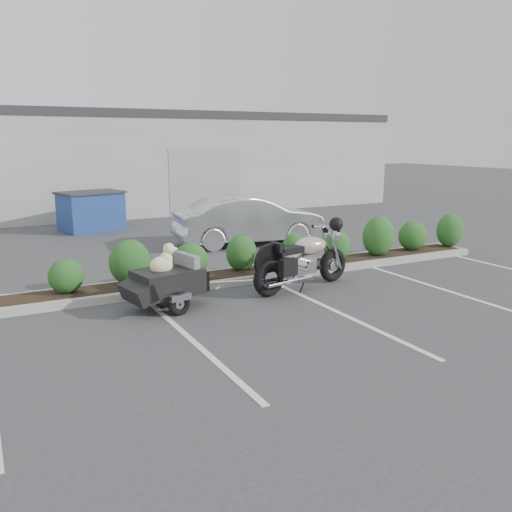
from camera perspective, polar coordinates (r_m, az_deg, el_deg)
name	(u,v)px	position (r m, az deg, el deg)	size (l,w,h in m)	color
ground	(259,312)	(9.33, 0.32, -5.96)	(90.00, 90.00, 0.00)	#38383A
planter_kerb	(252,274)	(11.63, -0.41, -1.91)	(12.00, 1.00, 0.15)	#9E9E93
building	(76,161)	(25.19, -18.38, 9.49)	(26.00, 10.00, 4.00)	#9EA099
motorcycle	(303,261)	(10.68, 4.99, -0.53)	(2.45, 1.03, 1.42)	black
pet_trailer	(167,281)	(9.54, -9.37, -2.62)	(1.99, 1.14, 1.17)	black
sedan	(249,220)	(15.24, -0.70, 3.81)	(1.46, 4.19, 1.38)	silver
dumpster	(91,211)	(18.39, -16.96, 4.57)	(2.22, 1.79, 1.27)	navy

